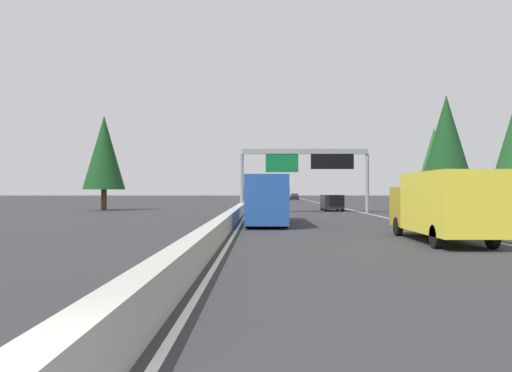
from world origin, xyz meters
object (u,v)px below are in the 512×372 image
Objects in this scene: sign_gantry_overhead at (306,162)px; bus_far_right at (266,198)px; minivan_near_center at (332,202)px; conifer_right_mid at (434,161)px; sedan_mid_center at (294,197)px; conifer_left_near at (104,153)px; conifer_right_near at (446,142)px; pickup_near_right at (262,203)px; box_truck_far_left at (441,204)px.

bus_far_right is at bearing 167.09° from sign_gantry_overhead.
minivan_near_center is 0.59× the size of conifer_right_mid.
minivan_near_center is 11.17m from conifer_right_mid.
sedan_mid_center is at bearing -4.69° from bus_far_right.
bus_far_right is 1.11× the size of conifer_left_near.
conifer_left_near reaches higher than minivan_near_center.
minivan_near_center is 0.48× the size of conifer_right_near.
bus_far_right reaches higher than minivan_near_center.
pickup_near_right is 18.78m from conifer_left_near.
sign_gantry_overhead is at bearing 145.16° from minivan_near_center.
conifer_right_near is (-7.83, -15.73, 5.36)m from pickup_near_right.
sign_gantry_overhead is 13.15m from conifer_right_mid.
conifer_right_near is at bearing -116.47° from pickup_near_right.
bus_far_right is 18.92m from pickup_near_right.
sedan_mid_center is 0.43× the size of conifer_right_near.
box_truck_far_left is 0.82× the size of conifer_right_near.
box_truck_far_left is at bearing -174.02° from sign_gantry_overhead.
conifer_right_near is (11.06, -15.51, 4.56)m from bus_far_right.
pickup_near_right is 0.54× the size of conifer_left_near.
pickup_near_right is (31.49, 7.57, -0.70)m from box_truck_far_left.
minivan_near_center is at bearing 0.25° from box_truck_far_left.
conifer_right_near is (-6.98, -11.37, 1.30)m from sign_gantry_overhead.
conifer_right_mid is at bearing -171.62° from sedan_mid_center.
sedan_mid_center is (69.53, -3.05, -4.30)m from sign_gantry_overhead.
pickup_near_right is at bearing 0.67° from bus_far_right.
bus_far_right reaches higher than pickup_near_right.
bus_far_right is 2.61× the size of sedan_mid_center.
box_truck_far_left is at bearing -145.82° from conifer_left_near.
conifer_right_mid reaches higher than minivan_near_center.
bus_far_right is at bearing 125.51° from conifer_right_near.
minivan_near_center is at bearing -34.84° from sign_gantry_overhead.
sign_gantry_overhead reaches higher than pickup_near_right.
conifer_right_mid reaches higher than sedan_mid_center.
box_truck_far_left is at bearing -166.49° from pickup_near_right.
box_truck_far_left is 35.04m from minivan_near_center.
minivan_near_center is at bearing 74.68° from conifer_right_mid.
conifer_right_near is at bearing -19.03° from box_truck_far_left.
conifer_right_near is (-76.51, -8.33, 5.60)m from sedan_mid_center.
conifer_left_near reaches higher than bus_far_right.
sign_gantry_overhead is at bearing -101.02° from pickup_near_right.
conifer_left_near reaches higher than sedan_mid_center.
conifer_right_near reaches higher than sedan_mid_center.
pickup_near_right is 0.54× the size of conifer_right_near.
sign_gantry_overhead is 6.02m from pickup_near_right.
sign_gantry_overhead is at bearing -12.91° from bus_far_right.
sedan_mid_center is 0.79× the size of pickup_near_right.
sign_gantry_overhead is 30.99m from box_truck_far_left.
conifer_left_near is (5.92, 21.62, 1.31)m from sign_gantry_overhead.
bus_far_right is 2.05× the size of pickup_near_right.
conifer_right_mid is (-2.73, -9.98, 4.21)m from minivan_near_center.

